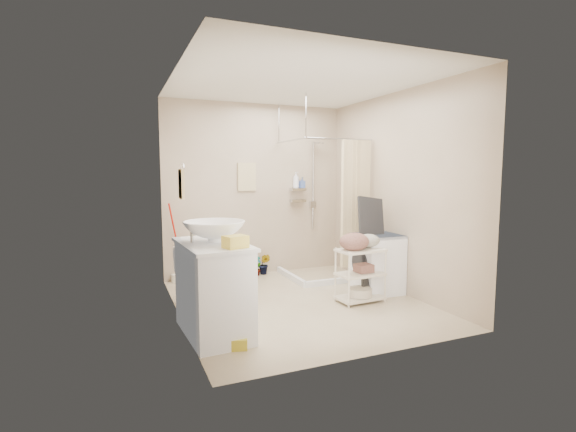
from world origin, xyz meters
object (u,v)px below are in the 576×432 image
object	(u,v)px
vanity	(213,289)
laundry_rack	(360,270)
toilet	(205,274)
washing_machine	(378,263)

from	to	relation	value
vanity	laundry_rack	xyz separation A→B (m)	(1.87, 0.32, -0.06)
toilet	laundry_rack	distance (m)	1.88
laundry_rack	toilet	bearing A→B (deg)	155.34
washing_machine	laundry_rack	distance (m)	0.51
vanity	washing_machine	xyz separation A→B (m)	(2.30, 0.59, -0.07)
toilet	laundry_rack	xyz separation A→B (m)	(1.75, -0.68, 0.04)
toilet	laundry_rack	size ratio (longest dim) A/B	0.89
vanity	washing_machine	world-z (taller)	vanity
washing_machine	laundry_rack	xyz separation A→B (m)	(-0.43, -0.26, 0.01)
laundry_rack	vanity	bearing A→B (deg)	-173.56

